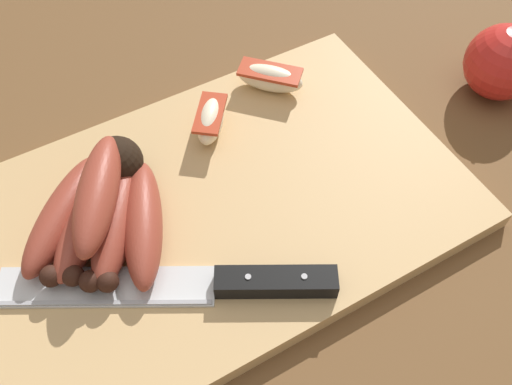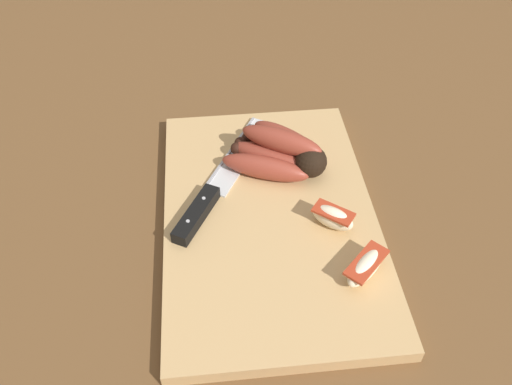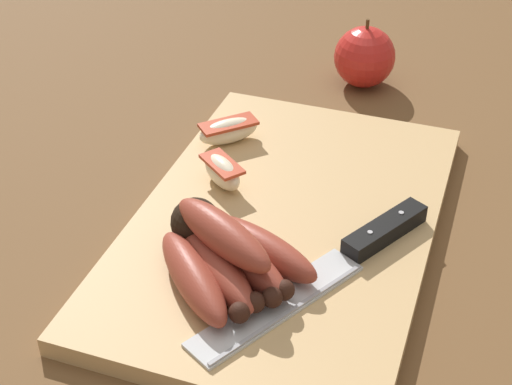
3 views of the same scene
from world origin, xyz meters
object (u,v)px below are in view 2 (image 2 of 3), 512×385
chefs_knife (212,192)px  apple_wedge_near (333,217)px  banana_bunch (281,152)px  apple_wedge_middle (366,266)px

chefs_knife → apple_wedge_near: 0.17m
chefs_knife → banana_bunch: bearing=-61.8°
apple_wedge_near → chefs_knife: bearing=64.7°
banana_bunch → apple_wedge_middle: bearing=-160.2°
banana_bunch → apple_wedge_near: bearing=-158.1°
chefs_knife → apple_wedge_near: apple_wedge_near is taller
apple_wedge_middle → apple_wedge_near: bearing=16.4°
apple_wedge_middle → chefs_knife: bearing=49.2°
chefs_knife → apple_wedge_near: (-0.07, -0.15, 0.01)m
chefs_knife → apple_wedge_middle: 0.24m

